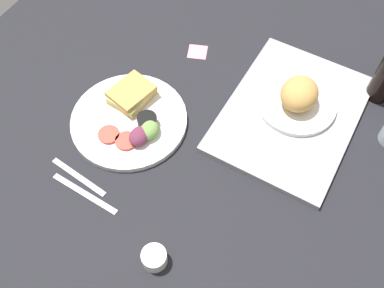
% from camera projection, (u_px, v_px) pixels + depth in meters
% --- Properties ---
extents(ground_plane, '(1.90, 1.50, 0.03)m').
position_uv_depth(ground_plane, '(186.00, 145.00, 1.12)').
color(ground_plane, black).
extents(serving_tray, '(0.46, 0.34, 0.02)m').
position_uv_depth(serving_tray, '(291.00, 113.00, 1.14)').
color(serving_tray, '#9EA0A3').
rests_on(serving_tray, ground_plane).
extents(bread_plate_near, '(0.22, 0.22, 0.09)m').
position_uv_depth(bread_plate_near, '(298.00, 98.00, 1.12)').
color(bread_plate_near, white).
rests_on(bread_plate_near, serving_tray).
extents(plate_with_salad, '(0.31, 0.31, 0.05)m').
position_uv_depth(plate_with_salad, '(131.00, 117.00, 1.12)').
color(plate_with_salad, white).
rests_on(plate_with_salad, ground_plane).
extents(espresso_cup, '(0.06, 0.06, 0.04)m').
position_uv_depth(espresso_cup, '(154.00, 258.00, 0.92)').
color(espresso_cup, silver).
rests_on(espresso_cup, ground_plane).
extents(fork, '(0.03, 0.17, 0.01)m').
position_uv_depth(fork, '(79.00, 177.00, 1.05)').
color(fork, '#B7B7BC').
rests_on(fork, ground_plane).
extents(knife, '(0.02, 0.19, 0.01)m').
position_uv_depth(knife, '(85.00, 193.00, 1.02)').
color(knife, '#B7B7BC').
rests_on(knife, ground_plane).
extents(sticky_note, '(0.07, 0.07, 0.00)m').
position_uv_depth(sticky_note, '(197.00, 52.00, 1.27)').
color(sticky_note, pink).
rests_on(sticky_note, ground_plane).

